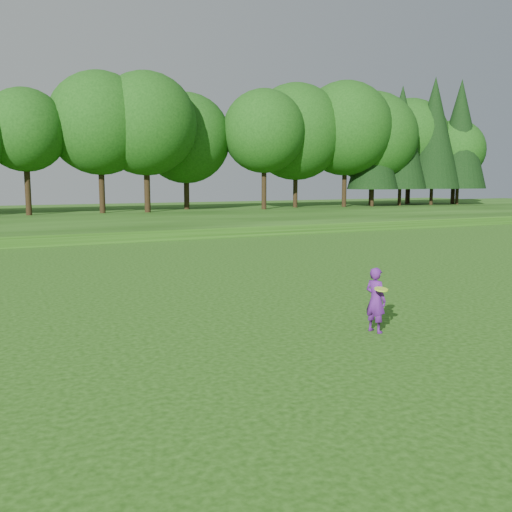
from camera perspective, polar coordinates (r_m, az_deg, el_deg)
name	(u,v)px	position (r m, az deg, el deg)	size (l,w,h in m)	color
ground	(290,324)	(13.65, 3.45, -6.77)	(140.00, 140.00, 0.00)	#1A410C
berm	(70,220)	(46.04, -18.09, 3.44)	(130.00, 30.00, 0.60)	#1A410C
walking_path	(109,241)	(32.32, -14.44, 1.43)	(130.00, 1.60, 0.04)	gray
treeline	(58,121)	(50.12, -19.16, 12.64)	(104.00, 7.00, 15.00)	#15430F
woman	(376,300)	(13.02, 11.88, -4.31)	(0.50, 0.78, 1.47)	#5A1C7F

